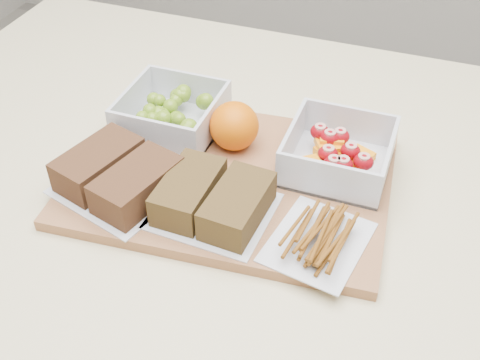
{
  "coord_description": "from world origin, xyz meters",
  "views": [
    {
      "loc": [
        0.19,
        -0.56,
        1.44
      ],
      "look_at": [
        -0.01,
        -0.01,
        0.93
      ],
      "focal_mm": 45.0,
      "sensor_mm": 36.0,
      "label": 1
    }
  ],
  "objects_px": {
    "orange": "(234,126)",
    "grape_container": "(173,114)",
    "sandwich_bag_center": "(213,199)",
    "fruit_container": "(338,155)",
    "sandwich_bag_left": "(118,175)",
    "cutting_board": "(231,179)",
    "pretzel_bag": "(319,235)"
  },
  "relations": [
    {
      "from": "sandwich_bag_center",
      "to": "sandwich_bag_left",
      "type": "bearing_deg",
      "value": -179.75
    },
    {
      "from": "grape_container",
      "to": "sandwich_bag_left",
      "type": "xyz_separation_m",
      "value": [
        -0.01,
        -0.15,
        -0.0
      ]
    },
    {
      "from": "pretzel_bag",
      "to": "sandwich_bag_left",
      "type": "bearing_deg",
      "value": 178.63
    },
    {
      "from": "sandwich_bag_left",
      "to": "pretzel_bag",
      "type": "relative_size",
      "value": 1.26
    },
    {
      "from": "fruit_container",
      "to": "pretzel_bag",
      "type": "bearing_deg",
      "value": -85.49
    },
    {
      "from": "fruit_container",
      "to": "sandwich_bag_center",
      "type": "distance_m",
      "value": 0.18
    },
    {
      "from": "grape_container",
      "to": "sandwich_bag_center",
      "type": "relative_size",
      "value": 0.9
    },
    {
      "from": "cutting_board",
      "to": "pretzel_bag",
      "type": "bearing_deg",
      "value": -34.81
    },
    {
      "from": "sandwich_bag_left",
      "to": "sandwich_bag_center",
      "type": "relative_size",
      "value": 1.21
    },
    {
      "from": "cutting_board",
      "to": "fruit_container",
      "type": "distance_m",
      "value": 0.15
    },
    {
      "from": "fruit_container",
      "to": "sandwich_bag_center",
      "type": "xyz_separation_m",
      "value": [
        -0.12,
        -0.14,
        -0.0
      ]
    },
    {
      "from": "sandwich_bag_center",
      "to": "fruit_container",
      "type": "bearing_deg",
      "value": 47.67
    },
    {
      "from": "cutting_board",
      "to": "sandwich_bag_center",
      "type": "height_order",
      "value": "sandwich_bag_center"
    },
    {
      "from": "orange",
      "to": "pretzel_bag",
      "type": "height_order",
      "value": "orange"
    },
    {
      "from": "fruit_container",
      "to": "sandwich_bag_center",
      "type": "bearing_deg",
      "value": -132.33
    },
    {
      "from": "fruit_container",
      "to": "pretzel_bag",
      "type": "height_order",
      "value": "fruit_container"
    },
    {
      "from": "orange",
      "to": "sandwich_bag_left",
      "type": "bearing_deg",
      "value": -128.62
    },
    {
      "from": "grape_container",
      "to": "fruit_container",
      "type": "distance_m",
      "value": 0.25
    },
    {
      "from": "fruit_container",
      "to": "orange",
      "type": "height_order",
      "value": "orange"
    },
    {
      "from": "orange",
      "to": "grape_container",
      "type": "bearing_deg",
      "value": 173.73
    },
    {
      "from": "sandwich_bag_left",
      "to": "sandwich_bag_center",
      "type": "bearing_deg",
      "value": 0.25
    },
    {
      "from": "cutting_board",
      "to": "fruit_container",
      "type": "height_order",
      "value": "fruit_container"
    },
    {
      "from": "sandwich_bag_left",
      "to": "sandwich_bag_center",
      "type": "distance_m",
      "value": 0.13
    },
    {
      "from": "sandwich_bag_left",
      "to": "orange",
      "type": "bearing_deg",
      "value": 51.38
    },
    {
      "from": "grape_container",
      "to": "orange",
      "type": "distance_m",
      "value": 0.1
    },
    {
      "from": "orange",
      "to": "sandwich_bag_left",
      "type": "relative_size",
      "value": 0.38
    },
    {
      "from": "cutting_board",
      "to": "grape_container",
      "type": "height_order",
      "value": "grape_container"
    },
    {
      "from": "pretzel_bag",
      "to": "grape_container",
      "type": "bearing_deg",
      "value": 149.13
    },
    {
      "from": "fruit_container",
      "to": "sandwich_bag_center",
      "type": "height_order",
      "value": "fruit_container"
    },
    {
      "from": "pretzel_bag",
      "to": "fruit_container",
      "type": "bearing_deg",
      "value": 94.51
    },
    {
      "from": "cutting_board",
      "to": "sandwich_bag_left",
      "type": "distance_m",
      "value": 0.15
    },
    {
      "from": "grape_container",
      "to": "fruit_container",
      "type": "relative_size",
      "value": 1.0
    }
  ]
}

